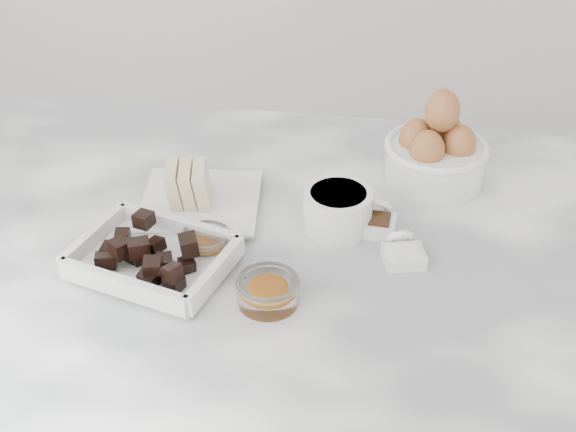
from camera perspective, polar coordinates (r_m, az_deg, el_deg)
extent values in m
cube|color=white|center=(1.08, -1.30, -3.42)|extent=(1.20, 0.80, 0.04)
cube|color=white|center=(1.05, -9.53, -3.40)|extent=(0.21, 0.18, 0.01)
cube|color=white|center=(1.16, -6.23, 0.78)|extent=(0.16, 0.16, 0.01)
cube|color=white|center=(1.15, -6.25, 1.06)|extent=(0.18, 0.18, 0.00)
cylinder|color=white|center=(1.10, 3.56, 0.46)|extent=(0.10, 0.10, 0.06)
cylinder|color=white|center=(1.09, 3.60, 1.48)|extent=(0.08, 0.08, 0.01)
cylinder|color=white|center=(1.22, 10.39, 3.76)|extent=(0.15, 0.15, 0.06)
torus|color=white|center=(1.21, 10.52, 4.86)|extent=(0.16, 0.16, 0.01)
ellipsoid|color=#A56B35|center=(1.21, 12.02, 5.14)|extent=(0.05, 0.05, 0.07)
ellipsoid|color=#A56B35|center=(1.20, 9.08, 5.20)|extent=(0.05, 0.05, 0.07)
ellipsoid|color=#A56B35|center=(1.23, 10.73, 5.84)|extent=(0.05, 0.05, 0.07)
ellipsoid|color=#A56B35|center=(1.18, 10.28, 4.44)|extent=(0.05, 0.05, 0.07)
ellipsoid|color=#A56B35|center=(1.18, 10.91, 7.35)|extent=(0.05, 0.05, 0.07)
cylinder|color=white|center=(1.07, -5.85, -1.94)|extent=(0.06, 0.06, 0.03)
torus|color=white|center=(1.06, -5.89, -1.40)|extent=(0.07, 0.07, 0.01)
cylinder|color=orange|center=(1.07, -5.84, -2.13)|extent=(0.05, 0.05, 0.01)
cylinder|color=white|center=(0.98, -1.43, -5.42)|extent=(0.08, 0.08, 0.03)
torus|color=white|center=(0.97, -1.44, -4.75)|extent=(0.08, 0.08, 0.01)
ellipsoid|color=orange|center=(0.98, -1.43, -5.37)|extent=(0.05, 0.05, 0.02)
cube|color=white|center=(1.10, 6.17, -0.68)|extent=(0.06, 0.05, 0.02)
cube|color=black|center=(1.10, 6.21, -0.16)|extent=(0.04, 0.04, 0.00)
torus|color=white|center=(1.12, 6.38, 0.67)|extent=(0.04, 0.04, 0.04)
cube|color=white|center=(1.05, 8.23, -2.89)|extent=(0.06, 0.06, 0.02)
cube|color=white|center=(1.05, 8.29, -2.39)|extent=(0.05, 0.04, 0.00)
torus|color=white|center=(1.07, 7.95, -1.54)|extent=(0.05, 0.04, 0.04)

